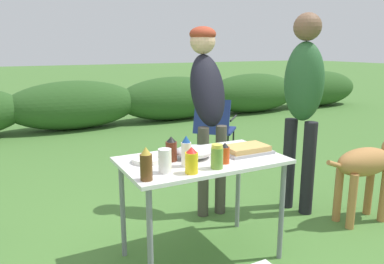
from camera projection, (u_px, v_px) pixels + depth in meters
name	position (u px, v px, depth m)	size (l,w,h in m)	color
ground_plane	(201.00, 256.00, 2.71)	(60.00, 60.00, 0.00)	#477533
shrub_hedge	(74.00, 105.00, 6.81)	(14.40, 0.90, 0.89)	#2D5623
folding_table	(202.00, 169.00, 2.56)	(1.10, 0.64, 0.74)	silver
food_tray	(246.00, 150.00, 2.67)	(0.35, 0.22, 0.06)	#9E9EA3
plate_stack	(147.00, 160.00, 2.46)	(0.20, 0.20, 0.03)	white
mixing_bowl	(194.00, 152.00, 2.56)	(0.25, 0.25, 0.08)	silver
paper_cup_stack	(165.00, 161.00, 2.25)	(0.08, 0.08, 0.15)	white
mayo_bottle	(186.00, 152.00, 2.36)	(0.06, 0.06, 0.20)	silver
mustard_bottle	(192.00, 161.00, 2.23)	(0.08, 0.08, 0.16)	yellow
beer_bottle	(146.00, 165.00, 2.11)	(0.07, 0.07, 0.20)	brown
relish_jar	(217.00, 157.00, 2.33)	(0.08, 0.08, 0.15)	olive
bbq_sauce_bottle	(171.00, 149.00, 2.47)	(0.08, 0.08, 0.17)	#562314
hot_sauce_bottle	(225.00, 154.00, 2.43)	(0.06, 0.06, 0.14)	#CC4214
standing_person_in_olive_jacket	(207.00, 94.00, 3.28)	(0.36, 0.48, 1.66)	#4C473D
standing_person_in_dark_puffer	(303.00, 95.00, 3.25)	(0.35, 0.42, 1.76)	black
dog	(368.00, 166.00, 3.18)	(0.87, 0.29, 0.72)	#B27A42
camp_chair_green_behind_table	(215.00, 126.00, 4.93)	(0.74, 0.74, 0.83)	navy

